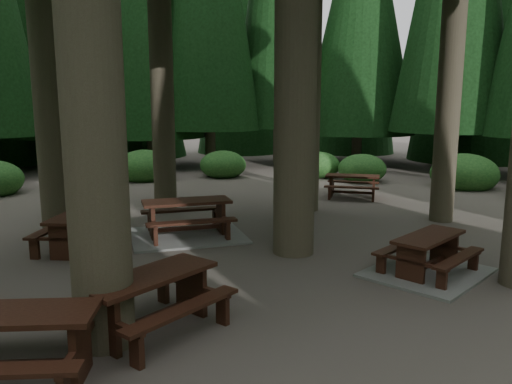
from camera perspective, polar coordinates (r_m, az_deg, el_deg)
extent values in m
plane|color=#584F47|center=(10.11, 0.26, -7.55)|extent=(80.00, 80.00, 0.00)
cube|color=gray|center=(9.72, 18.97, -8.69)|extent=(2.76, 2.64, 0.05)
cube|color=black|center=(9.53, 19.20, -4.84)|extent=(1.77, 1.45, 0.06)
cube|color=black|center=(9.84, 16.14, -5.90)|extent=(1.55, 1.09, 0.05)
cube|color=black|center=(9.40, 22.21, -7.02)|extent=(1.55, 1.09, 0.05)
cube|color=black|center=(9.05, 17.25, -7.93)|extent=(0.34, 0.47, 0.67)
cube|color=black|center=(9.03, 17.26, -7.59)|extent=(0.78, 1.19, 0.06)
cube|color=black|center=(10.22, 20.68, -6.05)|extent=(0.34, 0.47, 0.67)
cube|color=black|center=(10.21, 20.70, -5.75)|extent=(0.78, 1.19, 0.06)
cube|color=black|center=(9.68, 19.01, -7.89)|extent=(1.22, 0.81, 0.07)
cube|color=black|center=(11.13, -19.65, -2.46)|extent=(1.26, 1.95, 0.06)
cube|color=black|center=(11.46, -22.32, -3.83)|extent=(0.83, 1.80, 0.05)
cube|color=black|center=(10.96, -16.67, -4.11)|extent=(0.83, 1.80, 0.05)
cube|color=black|center=(10.58, -21.16, -5.38)|extent=(0.55, 0.26, 0.73)
cube|color=black|center=(10.57, -21.18, -5.07)|extent=(1.41, 0.55, 0.06)
cube|color=black|center=(11.86, -18.07, -3.56)|extent=(0.55, 0.26, 0.73)
cube|color=black|center=(11.85, -18.09, -3.28)|extent=(1.41, 0.55, 0.06)
cube|color=black|center=(11.26, -19.47, -5.32)|extent=(0.57, 1.46, 0.08)
cube|color=gray|center=(11.78, -7.83, -4.95)|extent=(2.66, 2.25, 0.05)
cube|color=black|center=(11.59, -7.93, -1.09)|extent=(2.04, 0.89, 0.07)
cube|color=black|center=(12.30, -8.39, -2.03)|extent=(2.01, 0.39, 0.06)
cube|color=black|center=(11.02, -7.33, -3.44)|extent=(2.01, 0.39, 0.06)
cube|color=black|center=(11.59, -11.78, -3.40)|extent=(0.12, 0.61, 0.80)
cube|color=black|center=(11.57, -11.79, -3.08)|extent=(0.18, 1.61, 0.07)
cube|color=black|center=(11.83, -4.05, -2.93)|extent=(0.12, 0.61, 0.80)
cube|color=black|center=(11.82, -4.06, -2.62)|extent=(0.18, 1.61, 0.07)
cube|color=black|center=(11.73, -7.85, -4.12)|extent=(1.67, 0.18, 0.09)
cube|color=black|center=(16.62, 10.98, 1.81)|extent=(1.83, 1.39, 0.06)
cube|color=black|center=(17.22, 11.05, 1.14)|extent=(1.63, 1.01, 0.05)
cube|color=black|center=(16.10, 10.84, 0.52)|extent=(1.63, 1.01, 0.05)
cube|color=black|center=(16.72, 8.59, 0.65)|extent=(0.31, 0.50, 0.69)
cube|color=black|center=(16.71, 8.60, 0.84)|extent=(0.71, 1.26, 0.06)
cube|color=black|center=(16.65, 13.29, 0.45)|extent=(0.31, 0.50, 0.69)
cube|color=black|center=(16.65, 13.30, 0.64)|extent=(0.71, 1.26, 0.06)
cube|color=black|center=(16.70, 10.92, -0.03)|extent=(1.30, 0.73, 0.08)
cube|color=black|center=(6.94, -11.99, -9.37)|extent=(1.93, 1.72, 0.06)
cube|color=black|center=(7.52, -14.99, -10.49)|extent=(1.64, 1.35, 0.05)
cube|color=black|center=(6.62, -8.34, -13.15)|extent=(1.64, 1.35, 0.05)
cube|color=black|center=(6.68, -16.95, -14.15)|extent=(0.42, 0.50, 0.75)
cube|color=black|center=(6.66, -16.98, -13.66)|extent=(0.99, 1.24, 0.06)
cube|color=black|center=(7.55, -7.42, -10.89)|extent=(0.42, 0.50, 0.75)
cube|color=black|center=(7.53, -7.43, -10.44)|extent=(0.99, 1.24, 0.06)
cube|color=black|center=(7.16, -11.81, -13.84)|extent=(1.29, 1.02, 0.08)
cube|color=black|center=(6.25, -26.50, -12.41)|extent=(1.99, 1.06, 0.06)
cube|color=black|center=(6.91, -24.24, -12.90)|extent=(1.91, 0.59, 0.05)
cube|color=black|center=(6.17, -19.41, -16.36)|extent=(0.19, 0.58, 0.76)
cube|color=black|center=(6.14, -19.45, -15.83)|extent=(0.35, 1.52, 0.06)
cube|color=black|center=(6.49, -26.06, -17.32)|extent=(1.57, 0.36, 0.08)
ellipsoid|color=#1C521D|center=(19.89, 22.68, 1.64)|extent=(2.42, 2.42, 1.49)
ellipsoid|color=#1C521D|center=(20.23, 12.02, 2.34)|extent=(1.90, 1.90, 1.17)
ellipsoid|color=#1C521D|center=(21.06, 7.09, 2.79)|extent=(1.84, 1.84, 1.13)
ellipsoid|color=#1C521D|center=(21.08, -3.79, 2.85)|extent=(1.95, 1.95, 1.20)
ellipsoid|color=#1C521D|center=(20.72, -12.62, 2.50)|extent=(2.31, 2.31, 1.42)
ellipsoid|color=#1C521D|center=(20.15, -18.71, 2.00)|extent=(1.93, 1.93, 1.19)
cone|color=black|center=(32.02, -1.92, 19.13)|extent=(5.34, 5.34, 16.14)
cone|color=black|center=(30.67, -14.87, 19.89)|extent=(6.57, 6.57, 16.86)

